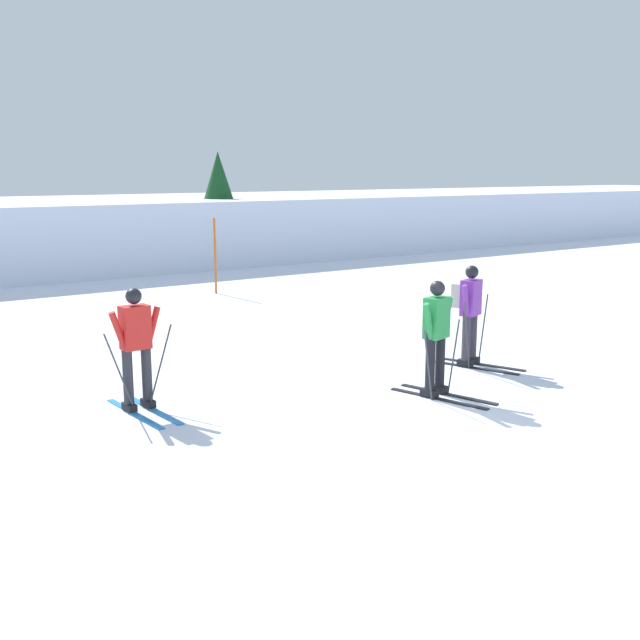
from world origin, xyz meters
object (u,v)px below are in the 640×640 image
at_px(skier_red, 136,346).
at_px(conifer_far_right, 219,198).
at_px(trail_marker_pole, 215,256).
at_px(skier_purple, 469,310).
at_px(skier_green, 437,335).

relative_size(skier_red, conifer_far_right, 0.44).
bearing_deg(skier_red, trail_marker_pole, 57.00).
xyz_separation_m(trail_marker_pole, conifer_far_right, (3.57, 6.68, 1.27)).
distance_m(skier_red, trail_marker_pole, 10.07).
xyz_separation_m(skier_red, conifer_far_right, (9.06, 15.13, 1.36)).
bearing_deg(skier_purple, skier_green, -149.39).
relative_size(skier_purple, conifer_far_right, 0.44).
height_order(skier_purple, skier_red, same).
distance_m(trail_marker_pole, conifer_far_right, 7.68).
distance_m(skier_green, skier_red, 4.26).
xyz_separation_m(skier_purple, trail_marker_pole, (-0.05, 9.28, 0.05)).
height_order(skier_red, conifer_far_right, conifer_far_right).
distance_m(skier_purple, skier_green, 1.95).
distance_m(skier_purple, trail_marker_pole, 9.28).
height_order(skier_purple, skier_green, same).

